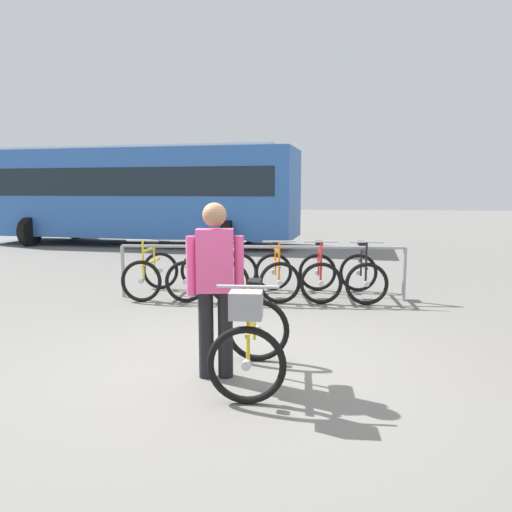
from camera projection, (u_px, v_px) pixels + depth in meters
The scene contains 11 objects.
ground_plane at pixel (231, 369), 4.80m from camera, with size 80.00×80.00×0.00m, color slate.
bike_rack_rail at pixel (261, 256), 7.80m from camera, with size 4.60×0.36×0.88m.
racked_bike_yellow at pixel (151, 273), 8.14m from camera, with size 0.70×1.14×0.98m.
racked_bike_lime at pixel (193, 274), 8.10m from camera, with size 0.71×1.13×0.97m.
racked_bike_white at pixel (234, 274), 8.05m from camera, with size 0.67×1.09×0.97m.
racked_bike_orange at pixel (276, 275), 8.01m from camera, with size 0.86×1.20×0.97m.
racked_bike_red at pixel (319, 275), 7.97m from camera, with size 0.73×1.16×0.98m.
racked_bike_black at pixel (362, 276), 7.92m from camera, with size 0.71×1.13×0.97m.
featured_bicycle at pixel (252, 336), 4.37m from camera, with size 0.70×1.19×0.97m.
person_with_featured_bike at pixel (215, 282), 4.48m from camera, with size 0.52×0.26×1.64m.
bus_distant at pixel (141, 190), 15.63m from camera, with size 10.19×4.00×3.08m.
Camera 1 is at (0.85, -4.53, 1.75)m, focal length 34.13 mm.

